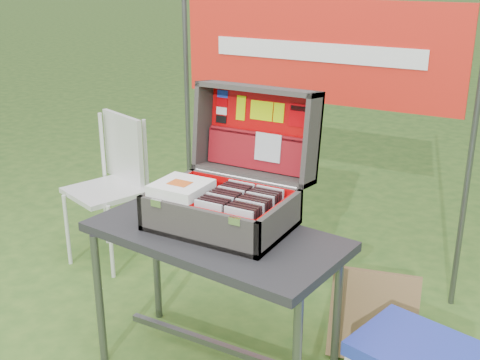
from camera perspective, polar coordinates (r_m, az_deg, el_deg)
The scene contains 89 objects.
table at distance 2.70m, azimuth -2.30°, elevation -11.52°, with size 1.09×0.55×0.68m, color #28282B, non-canonical shape.
table_top at distance 2.55m, azimuth -2.40°, elevation -5.35°, with size 1.09×0.55×0.04m, color #28282B.
table_leg_fl at distance 2.83m, azimuth -13.20°, elevation -11.03°, with size 0.04×0.04×0.64m, color #59595B.
table_leg_bl at distance 3.11m, azimuth -7.93°, elevation -7.67°, with size 0.04×0.04×0.64m, color #59595B.
table_leg_br at distance 2.70m, azimuth 9.19°, elevation -12.33°, with size 0.04×0.04×0.64m, color #59595B.
table_brace at distance 2.82m, azimuth -2.24°, elevation -15.35°, with size 0.94×0.03×0.03m, color #59595B.
suitcase at distance 2.54m, azimuth -1.14°, elevation 1.74°, with size 0.57×0.57×0.55m, color #524E4A, non-canonical shape.
suitcase_base_bottom at distance 2.59m, azimuth -1.78°, elevation -4.20°, with size 0.57×0.41×0.02m, color #524E4A.
suitcase_base_wall_front at distance 2.41m, azimuth -4.18°, elevation -4.40°, with size 0.57×0.02×0.15m, color #524E4A.
suitcase_base_wall_back at distance 2.72m, azimuth 0.32°, elevation -1.48°, with size 0.57×0.02×0.15m, color #524E4A.
suitcase_base_wall_left at distance 2.70m, azimuth -6.81°, elevation -1.73°, with size 0.02×0.41×0.15m, color #524E4A.
suitcase_base_wall_right at distance 2.44m, azimuth 3.78°, elevation -4.08°, with size 0.02×0.41×0.15m, color #524E4A.
suitcase_liner_floor at distance 2.58m, azimuth -1.78°, elevation -3.91°, with size 0.53×0.37×0.01m, color red.
suitcase_latch_left at distance 2.48m, azimuth -7.93°, elevation -2.19°, with size 0.05×0.01×0.03m, color silver.
suitcase_latch_right at distance 2.28m, azimuth -0.49°, elevation -3.92°, with size 0.05×0.01×0.03m, color silver.
suitcase_hinge at distance 2.70m, azimuth 0.44°, elevation 0.12°, with size 0.02×0.02×0.52m, color silver.
suitcase_lid_back at distance 2.78m, azimuth 2.11°, elevation 4.73°, with size 0.57×0.41×0.02m, color #524E4A.
suitcase_lid_rim_far at distance 2.70m, azimuth 1.76°, elevation 8.64°, with size 0.57×0.02×0.15m, color #524E4A.
suitcase_lid_rim_near at distance 2.76m, azimuth 1.22°, elevation 0.62°, with size 0.57×0.02×0.15m, color #524E4A.
suitcase_lid_rim_left at distance 2.86m, azimuth -3.43°, elevation 5.29°, with size 0.02×0.41×0.15m, color #524E4A.
suitcase_lid_rim_right at distance 2.61m, azimuth 6.85°, elevation 3.78°, with size 0.02×0.41×0.15m, color #524E4A.
suitcase_lid_liner at distance 2.77m, azimuth 1.98°, elevation 4.70°, with size 0.53×0.36×0.01m, color red.
suitcase_liner_wall_front at distance 2.42m, azimuth -4.00°, elevation -4.04°, with size 0.53×0.01×0.13m, color red.
suitcase_liner_wall_back at distance 2.70m, azimuth 0.17°, elevation -1.36°, with size 0.53×0.01×0.13m, color red.
suitcase_liner_wall_left at distance 2.69m, azimuth -6.57°, elevation -1.56°, with size 0.01×0.37×0.13m, color red.
suitcase_liner_wall_right at distance 2.44m, azimuth 3.48°, elevation -3.77°, with size 0.01×0.37×0.13m, color red.
suitcase_lid_pocket at distance 2.77m, azimuth 1.66°, elevation 2.71°, with size 0.51×0.16×0.03m, color maroon.
suitcase_pocket_edge at distance 2.75m, azimuth 1.72°, elevation 4.37°, with size 0.50×0.02×0.02m, color maroon.
suitcase_pocket_cd at distance 2.72m, azimuth 2.68°, elevation 3.11°, with size 0.13×0.13×0.01m, color silver.
lid_sticker_cc_a at distance 2.85m, azimuth -1.67°, elevation 8.16°, with size 0.06×0.03×0.00m, color #1933B2.
lid_sticker_cc_b at distance 2.85m, azimuth -1.71°, elevation 7.36°, with size 0.06×0.03×0.00m, color #C40006.
lid_sticker_cc_c at distance 2.85m, azimuth -1.75°, elevation 6.57°, with size 0.06×0.03×0.00m, color white.
lid_sticker_cc_d at distance 2.86m, azimuth -1.80°, elevation 5.77°, with size 0.06×0.03×0.00m, color black.
lid_card_neon_tall at distance 2.80m, azimuth 0.09°, elevation 6.84°, with size 0.05×0.11×0.00m, color #BCE503.
lid_card_neon_main at distance 2.75m, azimuth 2.05°, elevation 6.59°, with size 0.11×0.09×0.00m, color #BCE503.
lid_card_neon_small at distance 2.71m, azimuth 3.70°, elevation 6.37°, with size 0.05×0.09×0.00m, color #BCE503.
lid_sticker_band at distance 2.67m, azimuth 5.69°, elevation 6.11°, with size 0.10×0.10×0.00m, color #C40006.
lid_sticker_band_bar at distance 2.67m, azimuth 5.74°, elevation 6.74°, with size 0.09×0.02×0.00m, color black.
cd_left_0 at distance 2.41m, azimuth -3.00°, elevation -3.74°, with size 0.13×0.01×0.15m, color silver.
cd_left_1 at distance 2.43m, azimuth -2.72°, elevation -3.55°, with size 0.13×0.01×0.15m, color black.
cd_left_2 at distance 2.44m, azimuth -2.44°, elevation -3.37°, with size 0.13×0.01×0.15m, color black.
cd_left_3 at distance 2.46m, azimuth -2.16°, elevation -3.19°, with size 0.13×0.01×0.15m, color black.
cd_left_4 at distance 2.48m, azimuth -1.89°, elevation -3.02°, with size 0.13×0.01×0.15m, color silver.
cd_left_5 at distance 2.50m, azimuth -1.62°, elevation -2.84°, with size 0.13×0.01×0.15m, color black.
cd_left_6 at distance 2.52m, azimuth -1.36°, elevation -2.67°, with size 0.13×0.01×0.15m, color black.
cd_left_7 at distance 2.53m, azimuth -1.10°, elevation -2.50°, with size 0.13×0.01×0.15m, color black.
cd_left_8 at distance 2.55m, azimuth -0.84°, elevation -2.33°, with size 0.13×0.01×0.15m, color silver.
cd_left_9 at distance 2.57m, azimuth -0.59°, elevation -2.17°, with size 0.13×0.01×0.15m, color black.
cd_left_10 at distance 2.59m, azimuth -0.34°, elevation -2.00°, with size 0.13×0.01×0.15m, color black.
cd_left_11 at distance 2.61m, azimuth -0.09°, elevation -1.84°, with size 0.13×0.01×0.15m, color black.
cd_left_12 at distance 2.62m, azimuth 0.15°, elevation -1.68°, with size 0.13×0.01×0.15m, color silver.
cd_right_0 at distance 2.34m, azimuth -0.13°, elevation -4.41°, with size 0.13×0.01×0.15m, color silver.
cd_right_1 at distance 2.36m, azimuth 0.14°, elevation -4.21°, with size 0.13×0.01×0.15m, color black.
cd_right_2 at distance 2.38m, azimuth 0.41°, elevation -4.02°, with size 0.13×0.01×0.15m, color black.
cd_right_3 at distance 2.40m, azimuth 0.67°, elevation -3.83°, with size 0.13×0.01×0.15m, color black.
cd_right_4 at distance 2.42m, azimuth 0.93°, elevation -3.64°, with size 0.13×0.01×0.15m, color silver.
cd_right_5 at distance 2.44m, azimuth 1.18°, elevation -3.46°, with size 0.13×0.01×0.15m, color black.
cd_right_6 at distance 2.45m, azimuth 1.43°, elevation -3.27°, with size 0.13×0.01×0.15m, color black.
cd_right_7 at distance 2.47m, azimuth 1.68°, elevation -3.10°, with size 0.13×0.01×0.15m, color black.
cd_right_8 at distance 2.49m, azimuth 1.92°, elevation -2.92°, with size 0.13×0.01×0.15m, color silver.
cd_right_9 at distance 2.51m, azimuth 2.16°, elevation -2.74°, with size 0.13×0.01×0.15m, color black.
cd_right_10 at distance 2.53m, azimuth 2.39°, elevation -2.57°, with size 0.13×0.01×0.15m, color black.
cd_right_11 at distance 2.55m, azimuth 2.62°, elevation -2.40°, with size 0.13×0.01×0.15m, color black.
cd_right_12 at distance 2.56m, azimuth 2.85°, elevation -2.24°, with size 0.13×0.01×0.15m, color silver.
songbook_0 at distance 2.55m, azimuth -5.57°, elevation -1.15°, with size 0.22×0.22×0.01m, color white.
songbook_1 at distance 2.54m, azimuth -5.58°, elevation -1.04°, with size 0.22×0.22×0.01m, color white.
songbook_2 at distance 2.54m, azimuth -5.58°, elevation -0.94°, with size 0.22×0.22×0.01m, color white.
songbook_3 at distance 2.54m, azimuth -5.58°, elevation -0.83°, with size 0.22×0.22×0.01m, color white.
songbook_4 at distance 2.54m, azimuth -5.59°, elevation -0.72°, with size 0.22×0.22×0.01m, color white.
songbook_5 at distance 2.54m, azimuth -5.59°, elevation -0.62°, with size 0.22×0.22×0.01m, color white.
songbook_6 at distance 2.54m, azimuth -5.60°, elevation -0.51°, with size 0.22×0.22×0.01m, color white.
songbook_7 at distance 2.53m, azimuth -5.60°, elevation -0.41°, with size 0.22×0.22×0.01m, color white.
songbook_8 at distance 2.53m, azimuth -5.60°, elevation -0.30°, with size 0.22×0.22×0.01m, color white.
songbook_graphic at distance 2.52m, azimuth -5.73°, elevation -0.28°, with size 0.09×0.07×0.00m, color #D85919.
cooler_lid at distance 2.40m, azimuth 16.96°, elevation -15.44°, with size 0.48×0.36×0.06m, color #2336A8.
chair at distance 3.71m, azimuth -12.66°, elevation -1.19°, with size 0.40×0.44×0.89m, color silver, non-canonical shape.
chair_seat at distance 3.71m, azimuth -12.67°, elevation -1.05°, with size 0.40×0.40×0.03m, color silver.
chair_backrest at distance 3.78m, azimuth -11.00°, elevation 2.99°, with size 0.40×0.03×0.42m, color silver.
chair_leg_fl at distance 3.79m, azimuth -16.06°, elevation -4.58°, with size 0.02×0.02×0.45m, color silver.
chair_leg_fr at distance 3.57m, azimuth -12.14°, elevation -5.78°, with size 0.02×0.02×0.45m, color silver.
chair_leg_bl at distance 4.02m, azimuth -12.65°, elevation -2.88°, with size 0.02×0.02×0.45m, color silver.
chair_leg_br at distance 3.81m, azimuth -8.78°, elevation -3.90°, with size 0.02×0.02×0.45m, color silver.
chair_upright_left at distance 3.89m, azimuth -12.93°, elevation 3.19°, with size 0.02×0.02×0.42m, color silver.
chair_upright_right at distance 3.67m, azimuth -8.94°, elevation 2.48°, with size 0.02×0.02×0.42m, color silver.
cardboard_box at distance 2.91m, azimuth 12.53°, elevation -12.51°, with size 0.40×0.06×0.42m, color olive.
banner_post_left at distance 3.81m, azimuth -5.00°, elevation 6.18°, with size 0.03×0.03×1.70m, color #59595B.
banner_post_right at distance 3.21m, azimuth 21.05°, elevation 2.28°, with size 0.03×0.03×1.70m, color #59595B.
banner at distance 3.32m, azimuth 7.18°, elevation 11.98°, with size 1.60×0.01×0.55m, color red.
banner_text at distance 3.31m, azimuth 7.10°, elevation 11.95°, with size 1.20×0.00×0.10m, color white.
Camera 1 is at (1.25, -1.96, 1.75)m, focal length 45.00 mm.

